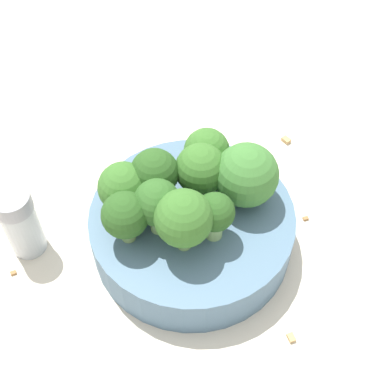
% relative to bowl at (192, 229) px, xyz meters
% --- Properties ---
extents(ground_plane, '(3.00, 3.00, 0.00)m').
position_rel_bowl_xyz_m(ground_plane, '(0.00, 0.00, -0.02)').
color(ground_plane, beige).
extents(bowl, '(0.18, 0.18, 0.04)m').
position_rel_bowl_xyz_m(bowl, '(0.00, 0.00, 0.00)').
color(bowl, slate).
rests_on(bowl, ground_plane).
extents(broccoli_floret_0, '(0.04, 0.04, 0.06)m').
position_rel_bowl_xyz_m(broccoli_floret_0, '(-0.01, -0.03, 0.06)').
color(broccoli_floret_0, '#8EB770').
rests_on(broccoli_floret_0, bowl).
extents(broccoli_floret_1, '(0.05, 0.05, 0.06)m').
position_rel_bowl_xyz_m(broccoli_floret_1, '(0.02, -0.03, 0.06)').
color(broccoli_floret_1, '#84AD66').
rests_on(broccoli_floret_1, bowl).
extents(broccoli_floret_2, '(0.03, 0.03, 0.05)m').
position_rel_bowl_xyz_m(broccoli_floret_2, '(0.03, -0.00, 0.05)').
color(broccoli_floret_2, '#8EB770').
rests_on(broccoli_floret_2, bowl).
extents(broccoli_floret_3, '(0.06, 0.06, 0.06)m').
position_rel_bowl_xyz_m(broccoli_floret_3, '(0.02, 0.05, 0.05)').
color(broccoli_floret_3, '#84AD66').
rests_on(broccoli_floret_3, bowl).
extents(broccoli_floret_4, '(0.04, 0.04, 0.05)m').
position_rel_bowl_xyz_m(broccoli_floret_4, '(-0.02, -0.06, 0.05)').
color(broccoli_floret_4, '#7A9E5B').
rests_on(broccoli_floret_4, bowl).
extents(broccoli_floret_5, '(0.04, 0.04, 0.05)m').
position_rel_bowl_xyz_m(broccoli_floret_5, '(-0.04, -0.04, 0.05)').
color(broccoli_floret_5, '#84AD66').
rests_on(broccoli_floret_5, bowl).
extents(broccoli_floret_6, '(0.05, 0.05, 0.06)m').
position_rel_bowl_xyz_m(broccoli_floret_6, '(-0.01, 0.02, 0.05)').
color(broccoli_floret_6, '#7A9E5B').
rests_on(broccoli_floret_6, bowl).
extents(broccoli_floret_7, '(0.04, 0.04, 0.05)m').
position_rel_bowl_xyz_m(broccoli_floret_7, '(-0.03, 0.04, 0.05)').
color(broccoli_floret_7, '#7A9E5B').
rests_on(broccoli_floret_7, bowl).
extents(broccoli_floret_8, '(0.04, 0.04, 0.06)m').
position_rel_bowl_xyz_m(broccoli_floret_8, '(-0.03, -0.01, 0.06)').
color(broccoli_floret_8, '#8EB770').
rests_on(broccoli_floret_8, bowl).
extents(pepper_shaker, '(0.03, 0.03, 0.07)m').
position_rel_bowl_xyz_m(pepper_shaker, '(-0.10, -0.12, 0.02)').
color(pepper_shaker, '#B2B7BC').
rests_on(pepper_shaker, ground_plane).
extents(almond_crumb_0, '(0.01, 0.01, 0.01)m').
position_rel_bowl_xyz_m(almond_crumb_0, '(0.05, 0.10, -0.02)').
color(almond_crumb_0, olive).
rests_on(almond_crumb_0, ground_plane).
extents(almond_crumb_1, '(0.01, 0.01, 0.01)m').
position_rel_bowl_xyz_m(almond_crumb_1, '(0.13, 0.00, -0.02)').
color(almond_crumb_1, tan).
rests_on(almond_crumb_1, ground_plane).
extents(almond_crumb_2, '(0.01, 0.01, 0.01)m').
position_rel_bowl_xyz_m(almond_crumb_2, '(-0.03, 0.17, -0.02)').
color(almond_crumb_2, tan).
rests_on(almond_crumb_2, ground_plane).
extents(almond_crumb_3, '(0.00, 0.01, 0.01)m').
position_rel_bowl_xyz_m(almond_crumb_3, '(-0.08, -0.15, -0.02)').
color(almond_crumb_3, olive).
rests_on(almond_crumb_3, ground_plane).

